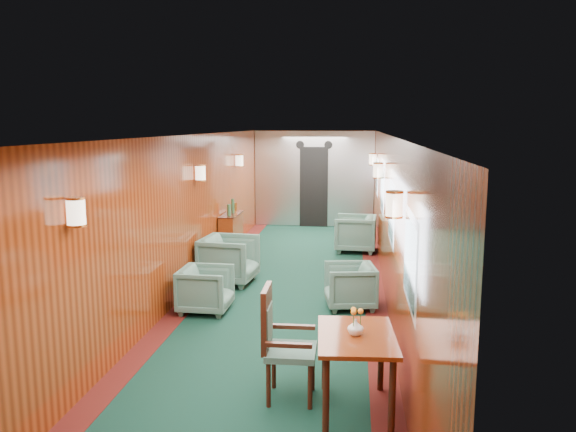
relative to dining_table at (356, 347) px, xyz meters
The scene contains 12 objects.
room 3.65m from the dining_table, 107.64° to the left, with size 12.00×12.10×2.40m.
bulkhead 9.33m from the dining_table, 96.55° to the left, with size 2.98×0.17×2.39m.
windows_right 3.71m from the dining_table, 83.23° to the left, with size 0.02×8.60×0.80m.
wall_sconces 4.22m from the dining_table, 105.21° to the left, with size 2.97×7.97×0.25m.
dining_table is the anchor object (origin of this frame).
side_chair 0.72m from the dining_table, 166.21° to the left, with size 0.49×0.52×1.08m.
credenza 6.18m from the dining_table, 112.89° to the left, with size 0.30×0.96×1.14m.
flower_vase 0.19m from the dining_table, 125.59° to the right, with size 0.14×0.14×0.15m, color silver.
armchair_left_near 3.25m from the dining_table, 129.32° to the left, with size 0.67×0.69×0.63m, color #1D433D.
armchair_left_far 4.43m from the dining_table, 117.50° to the left, with size 0.83×0.85×0.77m, color #1D433D.
armchair_right_near 2.92m from the dining_table, 91.64° to the left, with size 0.67×0.69×0.62m, color #1D433D.
armchair_right_far 6.48m from the dining_table, 90.15° to the left, with size 0.79×0.81×0.74m, color #1D433D.
Camera 1 is at (1.02, -8.09, 2.56)m, focal length 35.00 mm.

